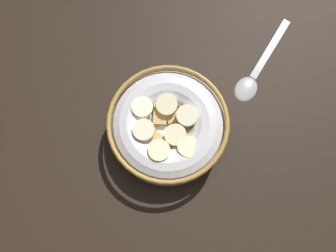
% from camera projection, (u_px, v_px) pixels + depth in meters
% --- Properties ---
extents(ground_plane, '(1.00, 1.00, 0.02)m').
position_uv_depth(ground_plane, '(168.00, 133.00, 0.51)').
color(ground_plane, black).
extents(cereal_bowl, '(0.16, 0.16, 0.05)m').
position_uv_depth(cereal_bowl, '(168.00, 127.00, 0.47)').
color(cereal_bowl, silver).
rests_on(cereal_bowl, ground_plane).
extents(spoon, '(0.15, 0.04, 0.01)m').
position_uv_depth(spoon, '(253.00, 77.00, 0.51)').
color(spoon, '#A5A5AD').
rests_on(spoon, ground_plane).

